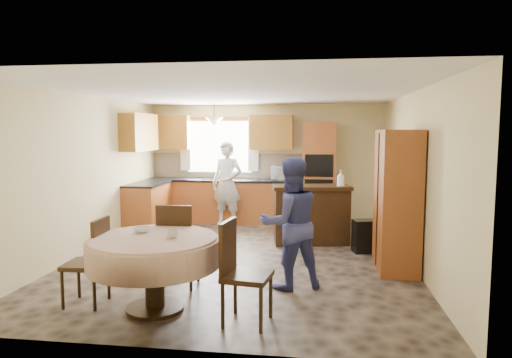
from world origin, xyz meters
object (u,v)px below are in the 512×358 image
Objects in this scene: oven_tower at (319,174)px; person_dining at (290,223)px; sideboard at (311,216)px; chair_back at (177,242)px; chair_left at (92,257)px; person_sink at (227,184)px; cupboard at (397,200)px; chair_right at (239,267)px; dining_table at (154,253)px.

oven_tower reaches higher than person_dining.
sideboard is 1.26× the size of chair_back.
chair_left is 0.57× the size of person_sink.
sideboard is 1.85m from cupboard.
cupboard is 1.13× the size of person_sink.
chair_right is at bearing 43.97° from person_dining.
cupboard is 3.89m from person_sink.
person_sink is at bearing -168.09° from oven_tower.
oven_tower reaches higher than sideboard.
oven_tower is 1.09× the size of cupboard.
cupboard is 3.06m from chair_back.
person_dining reaches higher than dining_table.
dining_table is 4.46m from person_sink.
oven_tower is 1.23× the size of person_sink.
chair_back is 3.74m from person_sink.
chair_right is 1.21m from person_dining.
chair_back reaches higher than chair_left.
person_dining is at bearing -145.70° from cupboard.
chair_back reaches higher than dining_table.
chair_back reaches higher than sideboard.
cupboard is (1.20, -1.32, 0.50)m from sideboard.
person_dining reaches higher than sideboard.
cupboard reaches higher than person_sink.
oven_tower is at bearing -119.20° from person_dining.
dining_table is at bearing -109.93° from oven_tower.
chair_back is at bearing 129.03° from chair_left.
chair_back is at bearing -76.53° from person_sink.
oven_tower is 5.42m from chair_left.
chair_left is 0.94× the size of chair_right.
chair_right is (-0.67, -3.40, 0.10)m from sideboard.
chair_right is (0.93, -0.91, -0.00)m from chair_back.
person_sink is (-1.05, 4.64, 0.29)m from chair_right.
chair_right is (-1.86, -2.07, -0.40)m from cupboard.
person_dining is (0.44, 1.11, 0.23)m from chair_right.
dining_table is 1.69m from person_dining.
person_sink is at bearing 138.66° from cupboard.
sideboard is 0.94× the size of dining_table.
oven_tower is 3.15m from cupboard.
oven_tower reaches higher than chair_left.
dining_table is (-1.63, -3.21, 0.16)m from sideboard.
sideboard is at bearing -24.23° from person_sink.
chair_back reaches higher than chair_right.
sideboard reaches higher than dining_table.
oven_tower is at bearing -0.83° from chair_right.
cupboard is 4.03m from chair_left.
chair_back is 1.41m from person_dining.
sideboard is at bearing -94.43° from oven_tower.
sideboard is 0.82× the size of person_dining.
dining_table is 0.72m from chair_back.
sideboard is 2.96m from chair_back.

